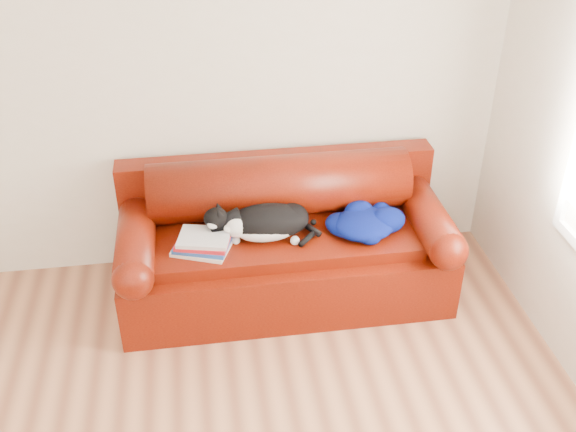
% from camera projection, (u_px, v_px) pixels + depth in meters
% --- Properties ---
extents(room_shell, '(4.52, 4.02, 2.61)m').
position_uv_depth(room_shell, '(174.00, 198.00, 2.36)').
color(room_shell, beige).
rests_on(room_shell, ground).
extents(sofa_base, '(2.10, 0.90, 0.50)m').
position_uv_depth(sofa_base, '(285.00, 263.00, 4.44)').
color(sofa_base, '#360502').
rests_on(sofa_base, ground).
extents(sofa_back, '(2.10, 1.01, 0.88)m').
position_uv_depth(sofa_back, '(279.00, 204.00, 4.48)').
color(sofa_back, '#360502').
rests_on(sofa_back, ground).
extents(book_stack, '(0.40, 0.36, 0.10)m').
position_uv_depth(book_stack, '(203.00, 243.00, 4.09)').
color(book_stack, beige).
rests_on(book_stack, sofa_base).
extents(cat, '(0.74, 0.31, 0.27)m').
position_uv_depth(cat, '(267.00, 223.00, 4.18)').
color(cat, black).
rests_on(cat, sofa_base).
extents(blanket, '(0.58, 0.48, 0.15)m').
position_uv_depth(blanket, '(365.00, 222.00, 4.26)').
color(blanket, '#020B48').
rests_on(blanket, sofa_base).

